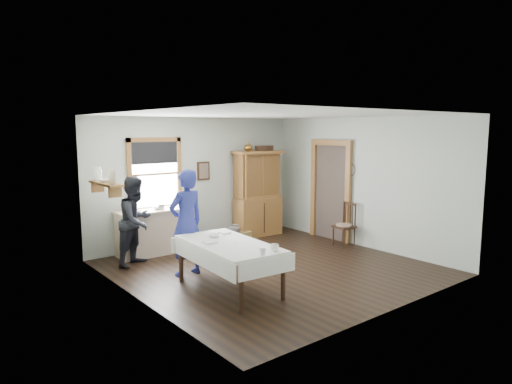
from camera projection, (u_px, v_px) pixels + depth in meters
room at (272, 193)px, 7.95m from camera, size 5.01×5.01×2.70m
window at (155, 170)px, 9.21m from camera, size 1.18×0.07×1.48m
doorway at (331, 188)px, 10.15m from camera, size 0.09×1.14×2.22m
wall_shelf at (105, 182)px, 7.65m from camera, size 0.24×1.00×0.44m
framed_picture at (204, 171)px, 9.92m from camera, size 0.30×0.04×0.40m
rug_beater at (351, 164)px, 9.64m from camera, size 0.01×0.27×0.27m
work_counter at (156, 231)px, 9.04m from camera, size 1.56×0.61×0.89m
china_hutch at (258, 193)px, 10.53m from camera, size 1.20×0.64×1.96m
dining_table at (229, 267)px, 6.94m from camera, size 1.11×1.94×0.75m
spindle_chair at (344, 224)px, 9.60m from camera, size 0.45×0.45×0.92m
pail at (233, 235)px, 9.92m from camera, size 0.36×0.36×0.33m
wicker_basket at (244, 236)px, 10.15m from camera, size 0.35×0.28×0.19m
woman_blue at (186, 227)px, 7.64m from camera, size 0.65×0.46×1.67m
figure_dark at (136, 224)px, 8.23m from camera, size 0.92×0.86×1.50m
table_cup_a at (275, 248)px, 6.42m from camera, size 0.16×0.16×0.10m
table_cup_b at (263, 252)px, 6.22m from camera, size 0.12×0.12×0.09m
table_bowl at (214, 236)px, 7.25m from camera, size 0.22×0.22×0.05m
counter_book at (130, 212)px, 8.62m from camera, size 0.26×0.28×0.02m
counter_bowl at (157, 208)px, 8.93m from camera, size 0.19×0.19×0.06m
shelf_bowl at (105, 180)px, 7.66m from camera, size 0.22×0.22×0.05m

